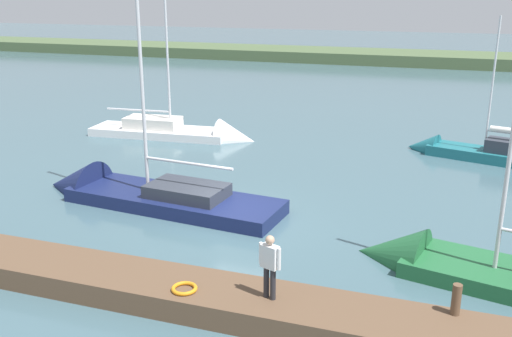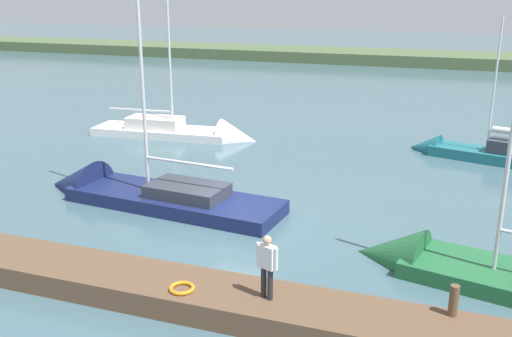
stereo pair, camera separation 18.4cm
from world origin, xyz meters
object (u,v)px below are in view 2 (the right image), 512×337
(sailboat_far_right, at_px, (476,154))
(sailboat_outer_mooring, at_px, (189,135))
(mooring_post_near, at_px, (454,300))
(sailboat_behind_pier, at_px, (134,196))
(life_ring_buoy, at_px, (182,288))
(sailboat_far_left, at_px, (473,276))
(person_on_dock, at_px, (267,263))

(sailboat_far_right, distance_m, sailboat_outer_mooring, 14.95)
(mooring_post_near, xyz_separation_m, sailboat_behind_pier, (11.91, -5.72, -0.87))
(sailboat_behind_pier, bearing_deg, sailboat_outer_mooring, -71.28)
(life_ring_buoy, bearing_deg, sailboat_behind_pier, -50.93)
(sailboat_far_right, xyz_separation_m, sailboat_far_left, (0.18, 12.94, -0.12))
(sailboat_far_right, bearing_deg, sailboat_behind_pier, 54.97)
(mooring_post_near, relative_size, sailboat_far_right, 0.10)
(sailboat_behind_pier, bearing_deg, person_on_dock, 145.27)
(life_ring_buoy, xyz_separation_m, person_on_dock, (-2.13, -0.34, 0.90))
(mooring_post_near, relative_size, sailboat_behind_pier, 0.06)
(life_ring_buoy, distance_m, person_on_dock, 2.34)
(sailboat_far_right, bearing_deg, person_on_dock, 88.74)
(mooring_post_near, distance_m, sailboat_far_left, 3.44)
(life_ring_buoy, relative_size, sailboat_far_right, 0.09)
(person_on_dock, bearing_deg, sailboat_far_right, -177.14)
(sailboat_far_right, xyz_separation_m, sailboat_outer_mooring, (14.93, 0.81, -0.12))
(life_ring_buoy, relative_size, sailboat_far_left, 0.07)
(life_ring_buoy, bearing_deg, mooring_post_near, -170.85)
(sailboat_far_left, xyz_separation_m, person_on_dock, (4.84, 3.97, 1.47))
(mooring_post_near, height_order, life_ring_buoy, mooring_post_near)
(sailboat_outer_mooring, distance_m, sailboat_far_left, 19.10)
(mooring_post_near, height_order, sailboat_far_right, sailboat_far_right)
(sailboat_outer_mooring, bearing_deg, mooring_post_near, -51.89)
(sailboat_behind_pier, height_order, sailboat_far_left, sailboat_behind_pier)
(life_ring_buoy, xyz_separation_m, sailboat_behind_pier, (5.49, -6.76, -0.53))
(sailboat_behind_pier, xyz_separation_m, person_on_dock, (-7.62, 6.42, 1.43))
(mooring_post_near, bearing_deg, sailboat_far_right, -92.55)
(sailboat_behind_pier, relative_size, person_on_dock, 7.76)
(sailboat_behind_pier, height_order, person_on_dock, sailboat_behind_pier)
(sailboat_behind_pier, relative_size, sailboat_outer_mooring, 1.18)
(sailboat_outer_mooring, bearing_deg, person_on_dock, -62.95)
(life_ring_buoy, xyz_separation_m, sailboat_far_right, (-7.15, -17.25, -0.45))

